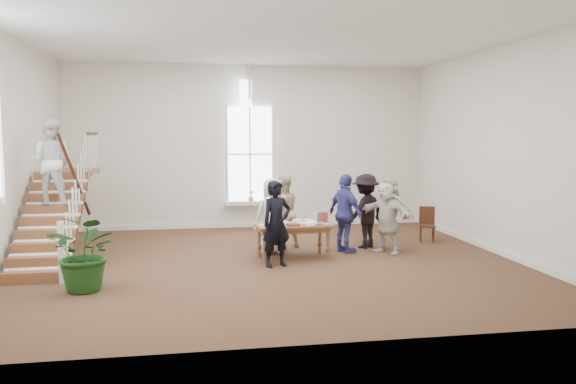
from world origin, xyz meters
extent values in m
plane|color=#4E361E|center=(0.00, 0.00, 0.00)|extent=(10.00, 10.00, 0.00)
plane|color=white|center=(0.00, 4.50, 2.25)|extent=(10.00, 0.00, 10.00)
plane|color=white|center=(0.00, -4.50, 2.25)|extent=(10.00, 0.00, 10.00)
plane|color=white|center=(-5.00, 0.00, 2.25)|extent=(0.00, 9.00, 9.00)
plane|color=white|center=(5.00, 0.00, 2.25)|extent=(0.00, 9.00, 9.00)
plane|color=white|center=(0.00, 0.00, 4.50)|extent=(10.00, 10.00, 0.00)
cube|color=white|center=(0.00, 4.32, 0.70)|extent=(1.45, 0.28, 0.10)
plane|color=white|center=(0.00, 4.44, 2.05)|extent=(2.60, 0.00, 2.60)
plane|color=white|center=(0.00, 4.44, 3.65)|extent=(0.60, 0.60, 0.85)
cube|color=white|center=(0.00, 4.47, 0.06)|extent=(10.00, 0.04, 0.12)
imported|color=pink|center=(0.00, 4.29, 0.90)|extent=(0.17, 0.17, 0.30)
cube|color=brown|center=(-4.35, -0.80, 0.10)|extent=(1.10, 0.30, 0.20)
cube|color=brown|center=(-4.35, -0.50, 0.30)|extent=(1.10, 0.30, 0.20)
cube|color=brown|center=(-4.35, -0.20, 0.50)|extent=(1.10, 0.30, 0.20)
cube|color=brown|center=(-4.35, 0.10, 0.70)|extent=(1.10, 0.30, 0.20)
cube|color=brown|center=(-4.35, 0.40, 0.90)|extent=(1.10, 0.30, 0.20)
cube|color=brown|center=(-4.35, 0.70, 1.10)|extent=(1.10, 0.30, 0.20)
cube|color=brown|center=(-4.35, 1.00, 1.30)|extent=(1.10, 0.30, 0.20)
cube|color=brown|center=(-4.35, 1.30, 1.50)|extent=(1.10, 0.30, 0.20)
cube|color=brown|center=(-4.35, 1.60, 1.70)|extent=(1.10, 0.30, 0.20)
cube|color=brown|center=(-4.35, 2.50, 1.74)|extent=(1.10, 1.20, 0.12)
cube|color=white|center=(-3.86, -0.95, 0.55)|extent=(0.10, 0.10, 1.10)
cylinder|color=#321B0D|center=(-3.85, 0.40, 1.75)|extent=(0.07, 2.74, 1.86)
imported|color=silver|center=(-4.35, 0.70, 2.06)|extent=(0.94, 0.79, 1.72)
cube|color=brown|center=(0.49, 0.32, 0.70)|extent=(1.61, 0.90, 0.05)
cube|color=brown|center=(0.49, 0.32, 0.63)|extent=(1.48, 0.77, 0.10)
cylinder|color=brown|center=(-0.16, -0.02, 0.33)|extent=(0.07, 0.07, 0.68)
cylinder|color=brown|center=(1.19, 0.09, 0.33)|extent=(0.07, 0.07, 0.68)
cylinder|color=brown|center=(-0.21, 0.55, 0.33)|extent=(0.07, 0.07, 0.68)
cylinder|color=brown|center=(1.14, 0.66, 0.33)|extent=(0.07, 0.07, 0.68)
cube|color=silver|center=(0.87, 0.51, 0.75)|extent=(0.25, 0.33, 0.06)
cube|color=beige|center=(0.91, 0.59, 0.74)|extent=(0.24, 0.22, 0.02)
cube|color=tan|center=(0.84, 0.41, 0.74)|extent=(0.25, 0.30, 0.03)
cube|color=silver|center=(0.79, 0.11, 0.75)|extent=(0.23, 0.31, 0.04)
cube|color=#4C5972|center=(0.00, 0.35, 0.74)|extent=(0.21, 0.21, 0.02)
cube|color=maroon|center=(0.97, 0.18, 0.74)|extent=(0.23, 0.24, 0.02)
cube|color=white|center=(0.17, 0.10, 0.75)|extent=(0.28, 0.25, 0.05)
cube|color=#BFB299|center=(0.61, 0.26, 0.74)|extent=(0.29, 0.28, 0.03)
cube|color=silver|center=(0.79, 0.35, 0.74)|extent=(0.25, 0.26, 0.02)
cube|color=beige|center=(0.58, 0.51, 0.74)|extent=(0.20, 0.22, 0.03)
cube|color=tan|center=(1.12, 0.13, 0.74)|extent=(0.19, 0.22, 0.03)
cube|color=silver|center=(0.62, 0.56, 0.76)|extent=(0.20, 0.27, 0.06)
cube|color=#4C5972|center=(1.03, 0.20, 0.74)|extent=(0.16, 0.29, 0.03)
cube|color=maroon|center=(0.45, 0.15, 0.75)|extent=(0.26, 0.24, 0.05)
cube|color=white|center=(0.86, 0.26, 0.75)|extent=(0.23, 0.27, 0.05)
cube|color=#BFB299|center=(1.05, 0.51, 0.74)|extent=(0.26, 0.31, 0.03)
cube|color=silver|center=(-0.13, 0.25, 0.74)|extent=(0.21, 0.20, 0.03)
cube|color=beige|center=(0.33, 0.39, 0.75)|extent=(0.24, 0.32, 0.05)
imported|color=black|center=(0.04, -0.33, 0.86)|extent=(0.73, 0.61, 1.71)
imported|color=silver|center=(0.14, 0.92, 0.83)|extent=(0.91, 0.70, 1.66)
imported|color=#D0B482|center=(0.44, 1.42, 0.85)|extent=(1.00, 0.90, 1.69)
imported|color=#383E88|center=(1.73, 0.71, 0.87)|extent=(0.81, 1.10, 1.74)
imported|color=black|center=(2.33, 1.16, 0.85)|extent=(1.27, 1.12, 1.70)
imported|color=beige|center=(2.63, 0.51, 0.85)|extent=(1.24, 1.61, 1.70)
imported|color=#173E13|center=(-3.33, -1.52, 0.65)|extent=(1.46, 1.38, 1.30)
cube|color=#321B0D|center=(4.00, 1.53, 0.40)|extent=(0.47, 0.47, 0.04)
cube|color=#321B0D|center=(4.05, 1.69, 0.63)|extent=(0.36, 0.15, 0.44)
cylinder|color=#321B0D|center=(3.81, 1.44, 0.19)|extent=(0.04, 0.04, 0.39)
cylinder|color=#321B0D|center=(4.09, 1.34, 0.19)|extent=(0.04, 0.04, 0.39)
cylinder|color=#321B0D|center=(3.91, 1.72, 0.19)|extent=(0.04, 0.04, 0.39)
cylinder|color=#321B0D|center=(4.19, 1.62, 0.19)|extent=(0.04, 0.04, 0.39)
camera|label=1|loc=(-1.55, -11.12, 2.63)|focal=35.00mm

